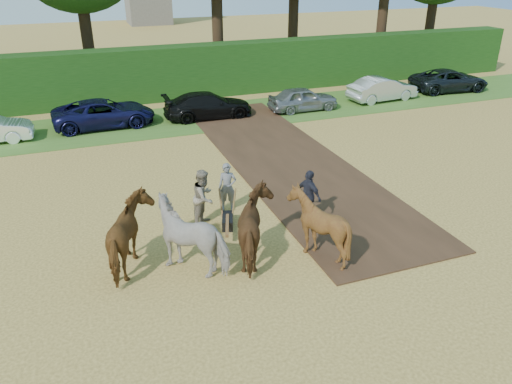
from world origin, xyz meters
TOP-DOWN VIEW (x-y plane):
  - ground at (0.00, 0.00)m, footprint 120.00×120.00m
  - earth_strip at (1.50, 7.00)m, footprint 4.50×17.00m
  - grass_verge at (0.00, 14.00)m, footprint 50.00×5.00m
  - hedgerow at (0.00, 18.50)m, footprint 46.00×1.60m
  - spectator_near at (-3.03, 2.95)m, footprint 1.10×1.13m
  - spectator_far at (0.13, 2.03)m, footprint 0.73×1.07m
  - plough_team at (-3.00, 0.66)m, footprint 6.82×4.95m
  - parked_cars at (1.09, 13.91)m, footprint 36.41×2.85m

SIDE VIEW (x-z plane):
  - ground at x=0.00m, z-range 0.00..0.00m
  - grass_verge at x=0.00m, z-range 0.00..0.03m
  - earth_strip at x=1.50m, z-range 0.00..0.05m
  - parked_cars at x=1.09m, z-range -0.02..1.36m
  - spectator_far at x=0.13m, z-range 0.00..1.69m
  - spectator_near at x=-3.03m, z-range 0.00..1.83m
  - plough_team at x=-3.00m, z-range -0.01..1.96m
  - hedgerow at x=0.00m, z-range 0.00..3.00m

